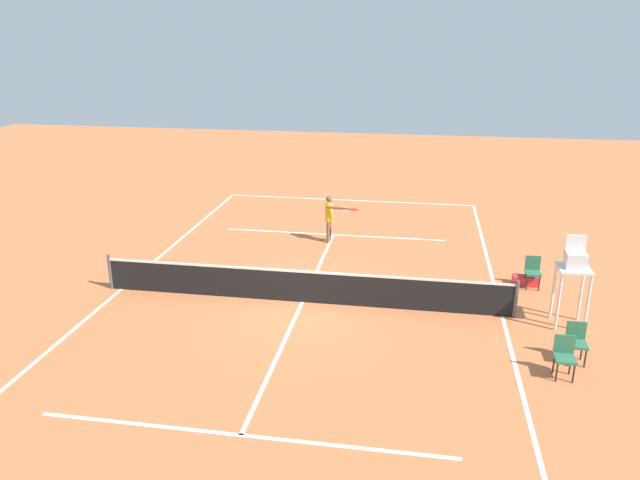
# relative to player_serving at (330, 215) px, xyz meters

# --- Properties ---
(ground_plane) EXTENTS (60.00, 60.00, 0.00)m
(ground_plane) POSITION_rel_player_serving_xyz_m (-0.00, 5.26, -1.03)
(ground_plane) COLOR #C66B3D
(court_lines) EXTENTS (11.10, 22.22, 0.01)m
(court_lines) POSITION_rel_player_serving_xyz_m (-0.00, 5.26, -1.02)
(court_lines) COLOR white
(court_lines) RESTS_ON ground
(tennis_net) EXTENTS (11.70, 0.10, 1.07)m
(tennis_net) POSITION_rel_player_serving_xyz_m (-0.00, 5.26, -0.53)
(tennis_net) COLOR #4C4C51
(tennis_net) RESTS_ON ground
(player_serving) EXTENTS (1.26, 0.72, 1.72)m
(player_serving) POSITION_rel_player_serving_xyz_m (0.00, 0.00, 0.00)
(player_serving) COLOR brown
(player_serving) RESTS_ON ground
(tennis_ball) EXTENTS (0.07, 0.07, 0.07)m
(tennis_ball) POSITION_rel_player_serving_xyz_m (-0.07, 1.28, -0.99)
(tennis_ball) COLOR #CCE033
(tennis_ball) RESTS_ON ground
(umpire_chair) EXTENTS (0.80, 0.80, 2.41)m
(umpire_chair) POSITION_rel_player_serving_xyz_m (-7.09, 5.47, 0.58)
(umpire_chair) COLOR silver
(umpire_chair) RESTS_ON ground
(courtside_chair_near) EXTENTS (0.44, 0.46, 0.95)m
(courtside_chair_near) POSITION_rel_player_serving_xyz_m (-6.46, 8.13, -0.49)
(courtside_chair_near) COLOR #262626
(courtside_chair_near) RESTS_ON ground
(courtside_chair_mid) EXTENTS (0.44, 0.46, 0.95)m
(courtside_chair_mid) POSITION_rel_player_serving_xyz_m (-6.57, 3.08, -0.49)
(courtside_chair_mid) COLOR #262626
(courtside_chair_mid) RESTS_ON ground
(courtside_chair_far) EXTENTS (0.44, 0.46, 0.95)m
(courtside_chair_far) POSITION_rel_player_serving_xyz_m (-6.87, 7.41, -0.49)
(courtside_chair_far) COLOR #262626
(courtside_chair_far) RESTS_ON ground
(equipment_bag) EXTENTS (0.76, 0.32, 0.30)m
(equipment_bag) POSITION_rel_player_serving_xyz_m (-6.42, 2.97, -0.88)
(equipment_bag) COLOR red
(equipment_bag) RESTS_ON ground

